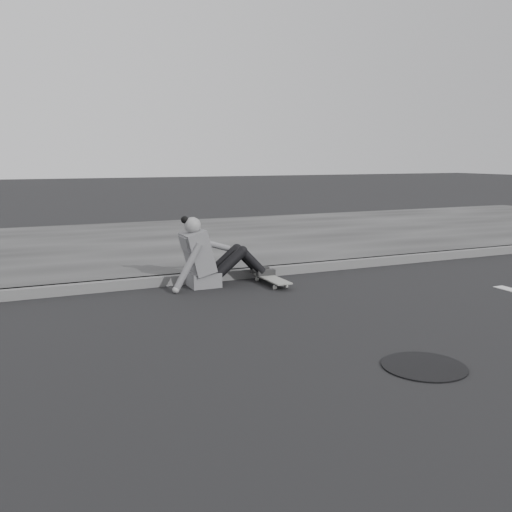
{
  "coord_description": "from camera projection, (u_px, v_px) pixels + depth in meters",
  "views": [
    {
      "loc": [
        -2.04,
        -4.18,
        1.57
      ],
      "look_at": [
        0.49,
        1.42,
        0.5
      ],
      "focal_mm": 40.0,
      "sensor_mm": 36.0,
      "label": 1
    }
  ],
  "objects": [
    {
      "name": "sidewalk",
      "position": [
        131.0,
        245.0,
        9.86
      ],
      "size": [
        24.0,
        6.0,
        0.12
      ],
      "primitive_type": "cube",
      "color": "#323232",
      "rests_on": "ground"
    },
    {
      "name": "seated_woman",
      "position": [
        208.0,
        257.0,
        6.97
      ],
      "size": [
        1.38,
        0.46,
        0.88
      ],
      "color": "#5B5B5E",
      "rests_on": "ground"
    },
    {
      "name": "skateboard",
      "position": [
        271.0,
        279.0,
        7.09
      ],
      "size": [
        0.2,
        0.78,
        0.09
      ],
      "color": "#9E9E99",
      "rests_on": "ground"
    },
    {
      "name": "curb",
      "position": [
        183.0,
        279.0,
        7.15
      ],
      "size": [
        24.0,
        0.16,
        0.12
      ],
      "primitive_type": "cube",
      "color": "#535353",
      "rests_on": "ground"
    },
    {
      "name": "ground",
      "position": [
        273.0,
        344.0,
        4.85
      ],
      "size": [
        80.0,
        80.0,
        0.0
      ],
      "primitive_type": "plane",
      "color": "black",
      "rests_on": "ground"
    },
    {
      "name": "manhole",
      "position": [
        424.0,
        366.0,
        4.31
      ],
      "size": [
        0.64,
        0.64,
        0.01
      ],
      "primitive_type": "cylinder",
      "color": "black",
      "rests_on": "ground"
    }
  ]
}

